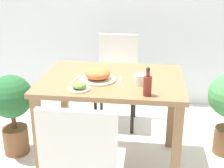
% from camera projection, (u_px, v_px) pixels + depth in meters
% --- Properties ---
extents(ground_plane, '(16.00, 16.00, 0.00)m').
position_uv_depth(ground_plane, '(112.00, 163.00, 2.60)').
color(ground_plane, silver).
extents(dining_table, '(1.06, 0.79, 0.76)m').
position_uv_depth(dining_table, '(112.00, 92.00, 2.38)').
color(dining_table, olive).
rests_on(dining_table, ground_plane).
extents(chair_near, '(0.42, 0.42, 0.91)m').
position_uv_depth(chair_near, '(83.00, 166.00, 1.70)').
color(chair_near, silver).
rests_on(chair_near, ground_plane).
extents(chair_far, '(0.42, 0.42, 0.91)m').
position_uv_depth(chair_far, '(117.00, 75.00, 3.16)').
color(chair_far, silver).
rests_on(chair_far, ground_plane).
extents(food_plate, '(0.27, 0.27, 0.09)m').
position_uv_depth(food_plate, '(98.00, 75.00, 2.27)').
color(food_plate, beige).
rests_on(food_plate, dining_table).
extents(side_plate, '(0.15, 0.15, 0.06)m').
position_uv_depth(side_plate, '(79.00, 86.00, 2.10)').
color(side_plate, beige).
rests_on(side_plate, dining_table).
extents(drink_cup, '(0.09, 0.09, 0.07)m').
position_uv_depth(drink_cup, '(140.00, 80.00, 2.19)').
color(drink_cup, silver).
rests_on(drink_cup, dining_table).
extents(sauce_bottle, '(0.05, 0.05, 0.19)m').
position_uv_depth(sauce_bottle, '(147.00, 85.00, 1.99)').
color(sauce_bottle, maroon).
rests_on(sauce_bottle, dining_table).
extents(fork_utensil, '(0.03, 0.16, 0.00)m').
position_uv_depth(fork_utensil, '(76.00, 79.00, 2.30)').
color(fork_utensil, silver).
rests_on(fork_utensil, dining_table).
extents(spoon_utensil, '(0.01, 0.19, 0.00)m').
position_uv_depth(spoon_utensil, '(120.00, 81.00, 2.26)').
color(spoon_utensil, silver).
rests_on(spoon_utensil, dining_table).
extents(potted_plant_left, '(0.36, 0.36, 0.71)m').
position_uv_depth(potted_plant_left, '(12.00, 105.00, 2.61)').
color(potted_plant_left, brown).
rests_on(potted_plant_left, ground_plane).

